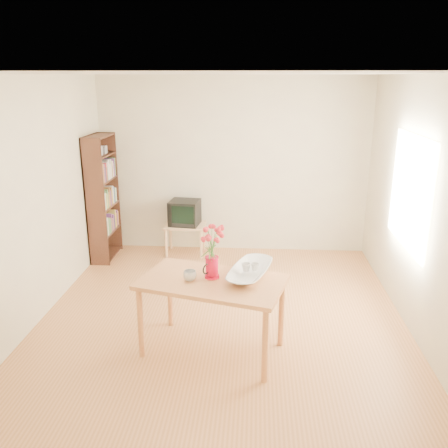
# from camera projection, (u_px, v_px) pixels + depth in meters

# --- Properties ---
(room) EXTENTS (4.50, 4.50, 4.50)m
(room) POSITION_uv_depth(u_px,v_px,m) (225.00, 205.00, 4.91)
(room) COLOR #B06F3E
(room) RESTS_ON ground
(table) EXTENTS (1.48, 1.08, 0.75)m
(table) POSITION_uv_depth(u_px,v_px,m) (212.00, 289.00, 4.46)
(table) COLOR #C77944
(table) RESTS_ON ground
(tv_stand) EXTENTS (0.60, 0.45, 0.46)m
(tv_stand) POSITION_uv_depth(u_px,v_px,m) (185.00, 229.00, 7.10)
(tv_stand) COLOR #DEAF7D
(tv_stand) RESTS_ON ground
(bookshelf) EXTENTS (0.28, 0.70, 1.80)m
(bookshelf) POSITION_uv_depth(u_px,v_px,m) (103.00, 202.00, 6.83)
(bookshelf) COLOR #331911
(bookshelf) RESTS_ON ground
(pitcher) EXTENTS (0.15, 0.19, 0.21)m
(pitcher) POSITION_uv_depth(u_px,v_px,m) (212.00, 268.00, 4.47)
(pitcher) COLOR red
(pitcher) RESTS_ON table
(flowers) EXTENTS (0.24, 0.24, 0.34)m
(flowers) POSITION_uv_depth(u_px,v_px,m) (212.00, 241.00, 4.38)
(flowers) COLOR #CD303F
(flowers) RESTS_ON pitcher
(mug) EXTENTS (0.13, 0.13, 0.10)m
(mug) POSITION_uv_depth(u_px,v_px,m) (190.00, 276.00, 4.41)
(mug) COLOR white
(mug) RESTS_ON table
(bowl) EXTENTS (0.62, 0.62, 0.47)m
(bowl) POSITION_uv_depth(u_px,v_px,m) (250.00, 252.00, 4.47)
(bowl) COLOR white
(bowl) RESTS_ON table
(teacup_a) EXTENTS (0.10, 0.10, 0.07)m
(teacup_a) POSITION_uv_depth(u_px,v_px,m) (246.00, 257.00, 4.49)
(teacup_a) COLOR white
(teacup_a) RESTS_ON bowl
(teacup_b) EXTENTS (0.09, 0.09, 0.06)m
(teacup_b) POSITION_uv_depth(u_px,v_px,m) (255.00, 256.00, 4.50)
(teacup_b) COLOR white
(teacup_b) RESTS_ON bowl
(television) EXTENTS (0.46, 0.44, 0.37)m
(television) POSITION_uv_depth(u_px,v_px,m) (185.00, 212.00, 7.03)
(television) COLOR black
(television) RESTS_ON tv_stand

